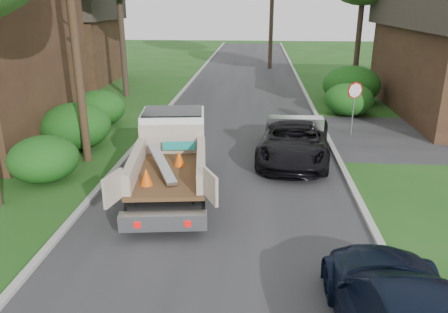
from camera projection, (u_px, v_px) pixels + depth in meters
name	position (u px, v px, depth m)	size (l,w,h in m)	color
ground	(219.00, 229.00, 11.69)	(120.00, 120.00, 0.00)	#1B4915
road	(237.00, 128.00, 21.08)	(8.00, 90.00, 0.02)	#28282B
curb_left	(154.00, 125.00, 21.36)	(0.20, 90.00, 0.12)	#9E9E99
curb_right	(323.00, 128.00, 20.77)	(0.20, 90.00, 0.12)	#9E9E99
stop_sign	(354.00, 98.00, 19.17)	(0.71, 0.32, 2.48)	slate
utility_pole	(73.00, 20.00, 15.03)	(2.42, 1.25, 10.00)	#382619
house_left_far	(64.00, 40.00, 32.31)	(7.56, 7.56, 6.00)	#372216
hedge_left_a	(44.00, 159.00, 14.70)	(2.34, 2.34, 1.53)	#104913
hedge_left_b	(76.00, 126.00, 17.96)	(2.86, 2.86, 1.87)	#104913
hedge_left_c	(98.00, 108.00, 21.29)	(2.60, 2.60, 1.70)	#104913
hedge_right_a	(349.00, 99.00, 23.20)	(2.60, 2.60, 1.70)	#104913
hedge_right_b	(351.00, 85.00, 25.88)	(3.38, 3.38, 2.21)	#104913
flatbed_truck	(172.00, 149.00, 14.25)	(3.16, 6.17, 2.25)	black
black_pickup	(294.00, 140.00, 16.68)	(2.55, 5.54, 1.54)	black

